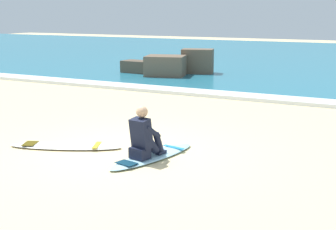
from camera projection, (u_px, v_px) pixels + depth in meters
ground_plane at (127, 152)px, 9.25m from camera, size 80.00×80.00×0.00m
sea at (322, 59)px, 26.91m from camera, size 80.00×28.00×0.10m
breaking_foam at (242, 96)px, 15.03m from camera, size 80.00×0.90×0.11m
surfboard_main at (153, 156)px, 8.87m from camera, size 0.97×2.23×0.08m
surfer_seated at (144, 137)px, 8.62m from camera, size 0.45×0.75×0.95m
surfboard_spare_near at (65, 146)px, 9.53m from camera, size 2.28×1.34×0.08m
rock_outcrop_distant at (171, 66)px, 19.88m from camera, size 3.74×2.75×1.11m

